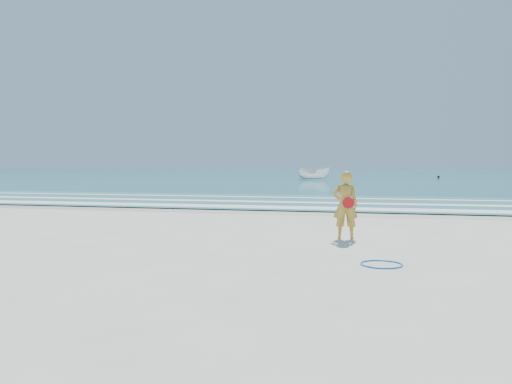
# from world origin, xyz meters

# --- Properties ---
(ground) EXTENTS (400.00, 400.00, 0.00)m
(ground) POSITION_xyz_m (0.00, 0.00, 0.00)
(ground) COLOR silver
(ground) RESTS_ON ground
(wet_sand) EXTENTS (400.00, 2.40, 0.00)m
(wet_sand) POSITION_xyz_m (0.00, 9.00, 0.00)
(wet_sand) COLOR #B2A893
(wet_sand) RESTS_ON ground
(ocean) EXTENTS (400.00, 190.00, 0.04)m
(ocean) POSITION_xyz_m (0.00, 105.00, 0.02)
(ocean) COLOR #19727F
(ocean) RESTS_ON ground
(shallow) EXTENTS (400.00, 10.00, 0.01)m
(shallow) POSITION_xyz_m (0.00, 14.00, 0.04)
(shallow) COLOR #59B7AD
(shallow) RESTS_ON ocean
(foam_near) EXTENTS (400.00, 1.40, 0.01)m
(foam_near) POSITION_xyz_m (0.00, 10.30, 0.05)
(foam_near) COLOR white
(foam_near) RESTS_ON shallow
(foam_mid) EXTENTS (400.00, 0.90, 0.01)m
(foam_mid) POSITION_xyz_m (0.00, 13.20, 0.05)
(foam_mid) COLOR white
(foam_mid) RESTS_ON shallow
(foam_far) EXTENTS (400.00, 0.60, 0.01)m
(foam_far) POSITION_xyz_m (0.00, 16.50, 0.05)
(foam_far) COLOR white
(foam_far) RESTS_ON shallow
(hoop) EXTENTS (0.85, 0.85, 0.03)m
(hoop) POSITION_xyz_m (3.22, -0.44, 0.01)
(hoop) COLOR #0D76EF
(hoop) RESTS_ON ground
(boat) EXTENTS (4.05, 1.71, 1.53)m
(boat) POSITION_xyz_m (-4.38, 48.64, 0.81)
(boat) COLOR white
(boat) RESTS_ON ocean
(buoy) EXTENTS (0.35, 0.35, 0.35)m
(buoy) POSITION_xyz_m (10.75, 62.01, 0.21)
(buoy) COLOR black
(buoy) RESTS_ON ocean
(woman) EXTENTS (0.62, 0.44, 1.60)m
(woman) POSITION_xyz_m (2.39, 2.57, 0.80)
(woman) COLOR gold
(woman) RESTS_ON ground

